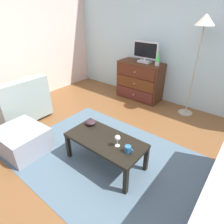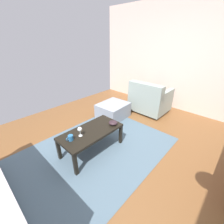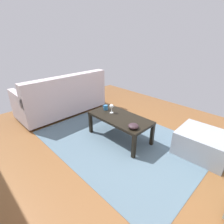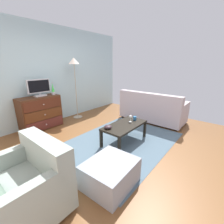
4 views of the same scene
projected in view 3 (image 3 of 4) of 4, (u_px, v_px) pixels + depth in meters
name	position (u px, v px, depth m)	size (l,w,h in m)	color
ground_plane	(120.00, 152.00, 2.68)	(5.55, 4.87, 0.05)	brown
area_rug	(120.00, 140.00, 2.92)	(2.60, 1.90, 0.01)	#4B6170
coffee_table	(120.00, 119.00, 2.85)	(1.05, 0.52, 0.41)	black
wine_glass	(112.00, 106.00, 2.92)	(0.07, 0.07, 0.16)	silver
mug	(106.00, 107.00, 3.06)	(0.11, 0.08, 0.08)	#286397
bowl_decorative	(133.00, 126.00, 2.47)	(0.15, 0.15, 0.07)	#2D1E24
couch_large	(63.00, 98.00, 3.81)	(0.85, 1.84, 0.88)	#332319
ottoman	(203.00, 144.00, 2.53)	(0.70, 0.60, 0.36)	gray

